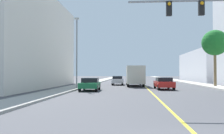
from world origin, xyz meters
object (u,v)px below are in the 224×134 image
object	(u,v)px
street_lamp	(77,49)
car_black	(132,79)
car_silver	(118,80)
car_red	(164,83)
car_blue	(132,78)
palm_far	(215,43)
car_green	(90,84)
delivery_truck	(135,75)

from	to	relation	value
street_lamp	car_black	distance (m)	17.42
car_silver	car_black	bearing A→B (deg)	65.42
car_red	car_silver	size ratio (longest dim) A/B	0.99
car_blue	palm_far	bearing A→B (deg)	-65.57
car_blue	car_silver	world-z (taller)	car_blue
car_green	car_silver	size ratio (longest dim) A/B	0.95
car_blue	car_silver	distance (m)	17.69
street_lamp	car_green	size ratio (longest dim) A/B	2.02
street_lamp	car_green	distance (m)	5.25
palm_far	delivery_truck	size ratio (longest dim) A/B	0.91
car_green	car_blue	distance (m)	30.79
car_red	delivery_truck	bearing A→B (deg)	113.00
palm_far	car_silver	xyz separation A→B (m)	(-13.65, 4.53, -5.28)
palm_far	street_lamp	bearing A→B (deg)	-162.28
car_silver	delivery_truck	world-z (taller)	delivery_truck
palm_far	car_blue	xyz separation A→B (m)	(-11.36, 22.08, -5.24)
car_silver	street_lamp	bearing A→B (deg)	-113.51
car_red	car_blue	bearing A→B (deg)	95.34
car_black	car_blue	bearing A→B (deg)	90.82
street_lamp	car_red	xyz separation A→B (m)	(10.28, -0.03, -4.04)
car_red	car_silver	distance (m)	11.90
car_blue	delivery_truck	xyz separation A→B (m)	(0.39, -20.92, 0.79)
street_lamp	delivery_truck	distance (m)	10.37
street_lamp	car_black	size ratio (longest dim) A/B	1.92
street_lamp	car_silver	xyz separation A→B (m)	(4.35, 10.28, -4.05)
car_green	car_black	xyz separation A→B (m)	(4.66, 18.18, 0.06)
palm_far	car_green	bearing A→B (deg)	-152.32
street_lamp	car_blue	size ratio (longest dim) A/B	2.07
palm_far	car_silver	size ratio (longest dim) A/B	1.75
street_lamp	car_silver	world-z (taller)	street_lamp
car_blue	car_red	bearing A→B (deg)	-85.35
car_green	car_black	bearing A→B (deg)	-106.36
street_lamp	car_black	bearing A→B (deg)	66.68
car_red	delivery_truck	xyz separation A→B (m)	(-3.25, 6.94, 0.82)
car_green	car_red	distance (m)	8.63
palm_far	car_red	size ratio (longest dim) A/B	1.78
car_red	car_green	bearing A→B (deg)	-164.70
palm_far	car_green	xyz separation A→B (m)	(-15.95, -8.37, -5.29)
car_green	car_black	size ratio (longest dim) A/B	0.95
street_lamp	palm_far	distance (m)	18.94
car_black	delivery_truck	xyz separation A→B (m)	(0.32, -8.66, 0.78)
street_lamp	car_blue	xyz separation A→B (m)	(6.64, 27.83, -4.01)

